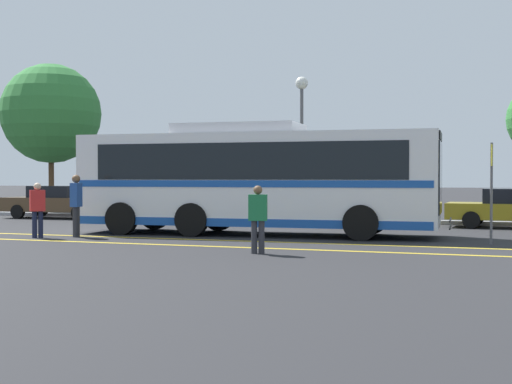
{
  "coord_description": "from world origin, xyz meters",
  "views": [
    {
      "loc": [
        7.74,
        -20.67,
        1.75
      ],
      "look_at": [
        0.53,
        -0.09,
        1.31
      ],
      "focal_mm": 50.0,
      "sensor_mm": 36.0,
      "label": 1
    }
  ],
  "objects_px": {
    "pedestrian_0": "(258,215)",
    "pedestrian_2": "(38,207)",
    "street_lamp": "(302,114)",
    "tree_0": "(51,114)",
    "pedestrian_1": "(76,201)",
    "bus_stop_sign": "(491,181)",
    "transit_bus": "(256,177)",
    "parked_car_2": "(356,206)",
    "parked_car_1": "(198,203)",
    "parked_car_0": "(58,202)"
  },
  "relations": [
    {
      "from": "parked_car_0",
      "to": "transit_bus",
      "type": "bearing_deg",
      "value": 61.49
    },
    {
      "from": "parked_car_2",
      "to": "tree_0",
      "type": "distance_m",
      "value": 18.7
    },
    {
      "from": "street_lamp",
      "to": "bus_stop_sign",
      "type": "bearing_deg",
      "value": -48.56
    },
    {
      "from": "bus_stop_sign",
      "to": "transit_bus",
      "type": "bearing_deg",
      "value": -101.32
    },
    {
      "from": "transit_bus",
      "to": "pedestrian_0",
      "type": "height_order",
      "value": "transit_bus"
    },
    {
      "from": "parked_car_0",
      "to": "tree_0",
      "type": "bearing_deg",
      "value": -143.92
    },
    {
      "from": "parked_car_2",
      "to": "parked_car_1",
      "type": "bearing_deg",
      "value": -91.52
    },
    {
      "from": "pedestrian_0",
      "to": "pedestrian_2",
      "type": "height_order",
      "value": "pedestrian_2"
    },
    {
      "from": "pedestrian_0",
      "to": "pedestrian_2",
      "type": "distance_m",
      "value": 7.7
    },
    {
      "from": "pedestrian_2",
      "to": "parked_car_2",
      "type": "bearing_deg",
      "value": -176.11
    },
    {
      "from": "parked_car_2",
      "to": "pedestrian_0",
      "type": "xyz_separation_m",
      "value": [
        -0.22,
        -10.26,
        0.15
      ]
    },
    {
      "from": "pedestrian_2",
      "to": "pedestrian_1",
      "type": "bearing_deg",
      "value": 173.75
    },
    {
      "from": "transit_bus",
      "to": "parked_car_1",
      "type": "xyz_separation_m",
      "value": [
        -4.2,
        5.09,
        -1.02
      ]
    },
    {
      "from": "pedestrian_1",
      "to": "street_lamp",
      "type": "height_order",
      "value": "street_lamp"
    },
    {
      "from": "parked_car_1",
      "to": "bus_stop_sign",
      "type": "xyz_separation_m",
      "value": [
        11.08,
        -6.09,
        0.94
      ]
    },
    {
      "from": "tree_0",
      "to": "bus_stop_sign",
      "type": "bearing_deg",
      "value": -28.43
    },
    {
      "from": "parked_car_0",
      "to": "pedestrian_1",
      "type": "relative_size",
      "value": 2.62
    },
    {
      "from": "parked_car_1",
      "to": "bus_stop_sign",
      "type": "distance_m",
      "value": 12.68
    },
    {
      "from": "parked_car_0",
      "to": "pedestrian_2",
      "type": "bearing_deg",
      "value": 29.85
    },
    {
      "from": "parked_car_2",
      "to": "pedestrian_0",
      "type": "relative_size",
      "value": 2.58
    },
    {
      "from": "transit_bus",
      "to": "tree_0",
      "type": "height_order",
      "value": "tree_0"
    },
    {
      "from": "parked_car_2",
      "to": "bus_stop_sign",
      "type": "xyz_separation_m",
      "value": [
        4.8,
        -6.1,
        0.94
      ]
    },
    {
      "from": "pedestrian_2",
      "to": "bus_stop_sign",
      "type": "distance_m",
      "value": 12.69
    },
    {
      "from": "transit_bus",
      "to": "pedestrian_1",
      "type": "distance_m",
      "value": 5.41
    },
    {
      "from": "pedestrian_0",
      "to": "tree_0",
      "type": "distance_m",
      "value": 23.78
    },
    {
      "from": "pedestrian_1",
      "to": "bus_stop_sign",
      "type": "relative_size",
      "value": 0.69
    },
    {
      "from": "pedestrian_2",
      "to": "street_lamp",
      "type": "bearing_deg",
      "value": -158.06
    },
    {
      "from": "pedestrian_1",
      "to": "bus_stop_sign",
      "type": "xyz_separation_m",
      "value": [
        11.6,
        1.55,
        0.62
      ]
    },
    {
      "from": "pedestrian_2",
      "to": "street_lamp",
      "type": "xyz_separation_m",
      "value": [
        4.94,
        10.75,
        3.43
      ]
    },
    {
      "from": "pedestrian_2",
      "to": "parked_car_1",
      "type": "bearing_deg",
      "value": -142.89
    },
    {
      "from": "pedestrian_1",
      "to": "tree_0",
      "type": "bearing_deg",
      "value": 27.15
    },
    {
      "from": "street_lamp",
      "to": "tree_0",
      "type": "distance_m",
      "value": 14.91
    },
    {
      "from": "parked_car_1",
      "to": "bus_stop_sign",
      "type": "bearing_deg",
      "value": 65.04
    },
    {
      "from": "street_lamp",
      "to": "tree_0",
      "type": "xyz_separation_m",
      "value": [
        -14.5,
        3.39,
        0.75
      ]
    },
    {
      "from": "transit_bus",
      "to": "parked_car_2",
      "type": "xyz_separation_m",
      "value": [
        2.09,
        5.1,
        -1.02
      ]
    },
    {
      "from": "pedestrian_1",
      "to": "parked_car_0",
      "type": "bearing_deg",
      "value": 27.11
    },
    {
      "from": "pedestrian_1",
      "to": "transit_bus",
      "type": "bearing_deg",
      "value": -72.24
    },
    {
      "from": "transit_bus",
      "to": "tree_0",
      "type": "distance_m",
      "value": 18.97
    },
    {
      "from": "transit_bus",
      "to": "street_lamp",
      "type": "relative_size",
      "value": 1.93
    },
    {
      "from": "pedestrian_2",
      "to": "street_lamp",
      "type": "distance_m",
      "value": 12.31
    },
    {
      "from": "parked_car_2",
      "to": "tree_0",
      "type": "relative_size",
      "value": 0.53
    },
    {
      "from": "transit_bus",
      "to": "parked_car_2",
      "type": "distance_m",
      "value": 5.61
    },
    {
      "from": "parked_car_2",
      "to": "pedestrian_1",
      "type": "distance_m",
      "value": 10.24
    },
    {
      "from": "pedestrian_1",
      "to": "street_lamp",
      "type": "bearing_deg",
      "value": -32.54
    },
    {
      "from": "parked_car_1",
      "to": "pedestrian_0",
      "type": "xyz_separation_m",
      "value": [
        6.06,
        -10.24,
        0.15
      ]
    },
    {
      "from": "parked_car_1",
      "to": "pedestrian_1",
      "type": "bearing_deg",
      "value": -0.08
    },
    {
      "from": "parked_car_1",
      "to": "tree_0",
      "type": "xyz_separation_m",
      "value": [
        -10.95,
        5.84,
        4.35
      ]
    },
    {
      "from": "parked_car_2",
      "to": "street_lamp",
      "type": "distance_m",
      "value": 5.14
    },
    {
      "from": "street_lamp",
      "to": "parked_car_1",
      "type": "bearing_deg",
      "value": -145.38
    },
    {
      "from": "pedestrian_2",
      "to": "tree_0",
      "type": "relative_size",
      "value": 0.21
    }
  ]
}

